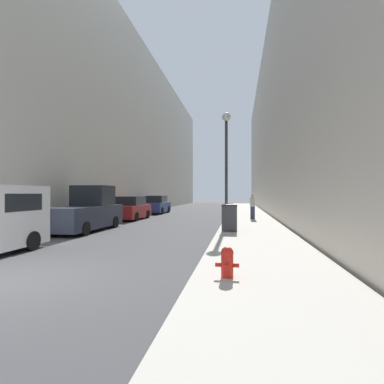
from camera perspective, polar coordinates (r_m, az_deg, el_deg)
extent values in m
cube|color=#B7B2A8|center=(23.55, 10.64, -4.68)|extent=(3.35, 60.00, 0.15)
cube|color=beige|center=(35.74, -17.26, 10.58)|extent=(12.00, 60.00, 17.23)
cube|color=beige|center=(33.25, 23.99, 11.11)|extent=(12.00, 60.00, 16.88)
cylinder|color=red|center=(6.38, 6.72, -13.84)|extent=(0.25, 0.25, 0.45)
sphere|color=red|center=(6.33, 6.72, -11.43)|extent=(0.26, 0.26, 0.26)
cylinder|color=red|center=(6.31, 6.72, -10.73)|extent=(0.07, 0.07, 0.06)
cylinder|color=red|center=(6.20, 6.65, -14.04)|extent=(0.11, 0.12, 0.11)
cylinder|color=red|center=(6.39, 5.01, -13.62)|extent=(0.12, 0.09, 0.09)
cylinder|color=red|center=(6.37, 8.43, -13.65)|extent=(0.12, 0.09, 0.09)
cube|color=#3D3D42|center=(13.95, 7.14, -4.97)|extent=(0.69, 0.52, 1.11)
cube|color=#2D2D31|center=(13.91, 7.14, -2.52)|extent=(0.71, 0.54, 0.08)
cylinder|color=black|center=(14.23, 5.98, -6.93)|extent=(0.05, 0.16, 0.16)
cylinder|color=black|center=(14.21, 8.37, -6.94)|extent=(0.05, 0.16, 0.16)
cylinder|color=#2D332D|center=(16.50, 6.56, -5.86)|extent=(0.29, 0.29, 0.25)
cylinder|color=#2D332D|center=(16.47, 6.55, 3.68)|extent=(0.15, 0.15, 5.73)
sphere|color=silver|center=(16.95, 6.55, 14.03)|extent=(0.47, 0.47, 0.47)
cylinder|color=black|center=(11.23, -28.29, -8.20)|extent=(0.24, 0.64, 0.64)
cube|color=#232838|center=(15.91, -19.81, -4.46)|extent=(1.93, 5.15, 1.07)
cube|color=black|center=(16.67, -18.31, -0.64)|extent=(1.77, 1.65, 1.04)
cylinder|color=black|center=(17.77, -19.85, -5.30)|extent=(0.24, 0.64, 0.64)
cylinder|color=black|center=(16.98, -14.56, -5.54)|extent=(0.24, 0.64, 0.64)
cylinder|color=black|center=(15.06, -25.75, -6.18)|extent=(0.24, 0.64, 0.64)
cylinder|color=black|center=(14.13, -19.76, -6.59)|extent=(0.24, 0.64, 0.64)
cube|color=maroon|center=(22.07, -11.59, -3.60)|extent=(1.79, 4.25, 0.88)
cube|color=#1E2328|center=(22.04, -11.59, -1.64)|extent=(1.58, 2.21, 0.63)
cylinder|color=black|center=(23.57, -12.38, -4.07)|extent=(0.24, 0.64, 0.64)
cylinder|color=black|center=(23.03, -8.54, -4.17)|extent=(0.24, 0.64, 0.64)
cylinder|color=black|center=(21.22, -14.89, -4.49)|extent=(0.24, 0.64, 0.64)
cylinder|color=black|center=(20.61, -10.69, -4.62)|extent=(0.24, 0.64, 0.64)
cube|color=navy|center=(28.60, -6.72, -2.87)|extent=(1.74, 4.21, 0.87)
cube|color=#1E2328|center=(28.58, -6.72, -1.34)|extent=(1.53, 2.19, 0.65)
cylinder|color=black|center=(30.05, -7.54, -3.27)|extent=(0.24, 0.64, 0.64)
cylinder|color=black|center=(29.63, -4.57, -3.31)|extent=(0.24, 0.64, 0.64)
cylinder|color=black|center=(27.64, -9.03, -3.52)|extent=(0.24, 0.64, 0.64)
cylinder|color=black|center=(27.19, -5.82, -3.58)|extent=(0.24, 0.64, 0.64)
cube|color=#2D3347|center=(20.74, 11.47, -3.90)|extent=(0.30, 0.21, 0.84)
cube|color=#B7B2A3|center=(20.70, 11.46, -1.82)|extent=(0.35, 0.21, 0.67)
sphere|color=tan|center=(20.69, 11.46, -0.59)|extent=(0.23, 0.23, 0.23)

